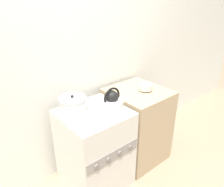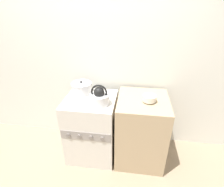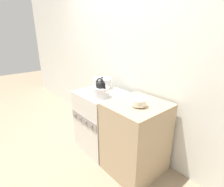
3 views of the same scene
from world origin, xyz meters
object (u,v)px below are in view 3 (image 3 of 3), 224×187
object	(u,v)px
cooking_pot	(102,83)
enamel_bowl	(139,103)
stove	(102,120)
kettle	(101,90)

from	to	relation	value
cooking_pot	enamel_bowl	bearing A→B (deg)	-10.05
stove	enamel_bowl	size ratio (longest dim) A/B	5.61
kettle	cooking_pot	bearing A→B (deg)	139.95
stove	kettle	xyz separation A→B (m)	(0.14, -0.10, 0.51)
stove	cooking_pot	xyz separation A→B (m)	(-0.14, 0.13, 0.50)
stove	enamel_bowl	distance (m)	0.85
kettle	enamel_bowl	world-z (taller)	kettle
enamel_bowl	stove	bearing A→B (deg)	178.53
kettle	enamel_bowl	size ratio (longest dim) A/B	1.76
kettle	enamel_bowl	bearing A→B (deg)	8.88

